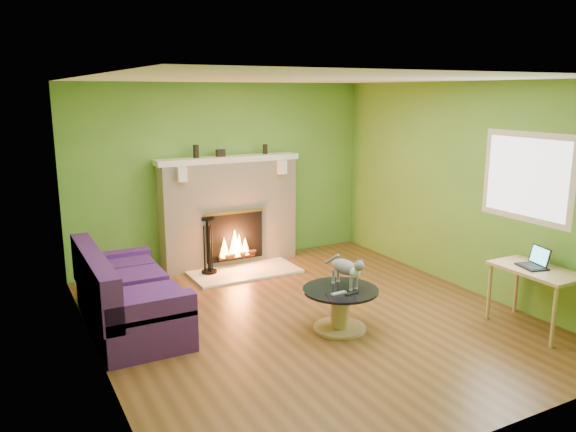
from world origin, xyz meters
name	(u,v)px	position (x,y,z in m)	size (l,w,h in m)	color
floor	(310,318)	(0.00, 0.00, 0.00)	(5.00, 5.00, 0.00)	brown
ceiling	(312,79)	(0.00, 0.00, 2.60)	(5.00, 5.00, 0.00)	white
wall_back	(224,174)	(0.00, 2.50, 1.30)	(5.00, 5.00, 0.00)	#52892C
wall_front	(495,267)	(0.00, -2.50, 1.30)	(5.00, 5.00, 0.00)	#52892C
wall_left	(91,227)	(-2.25, 0.00, 1.30)	(5.00, 5.00, 0.00)	#52892C
wall_right	(465,187)	(2.25, 0.00, 1.30)	(5.00, 5.00, 0.00)	#52892C
window_frame	(527,177)	(2.24, -0.90, 1.55)	(1.20, 1.20, 0.00)	silver
window_pane	(526,177)	(2.23, -0.90, 1.55)	(1.06, 1.06, 0.00)	white
fireplace	(229,212)	(0.00, 2.32, 0.77)	(2.10, 0.46, 1.58)	beige
hearth	(245,272)	(0.00, 1.80, 0.01)	(1.50, 0.75, 0.03)	beige
mantel	(229,159)	(0.00, 2.30, 1.54)	(2.10, 0.28, 0.08)	white
sofa	(125,297)	(-1.86, 0.74, 0.33)	(0.88, 1.91, 0.86)	#40185E
coffee_table	(340,306)	(0.13, -0.42, 0.26)	(0.80, 0.80, 0.45)	tan
desk	(536,276)	(1.95, -1.36, 0.59)	(0.52, 0.90, 0.67)	tan
cat	(345,271)	(0.21, -0.37, 0.63)	(0.21, 0.56, 0.35)	slate
remote_silver	(339,293)	(0.03, -0.54, 0.46)	(0.17, 0.04, 0.02)	gray
remote_black	(352,293)	(0.15, -0.60, 0.46)	(0.16, 0.04, 0.02)	black
laptop	(533,258)	(1.93, -1.31, 0.78)	(0.25, 0.29, 0.22)	black
fire_tools	(208,245)	(-0.47, 1.95, 0.43)	(0.21, 0.21, 0.80)	black
mantel_vase_left	(196,151)	(-0.47, 2.33, 1.67)	(0.08, 0.08, 0.18)	black
mantel_vase_right	(265,149)	(0.59, 2.33, 1.65)	(0.07, 0.07, 0.14)	black
mantel_box	(221,153)	(-0.11, 2.33, 1.63)	(0.12, 0.08, 0.10)	black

